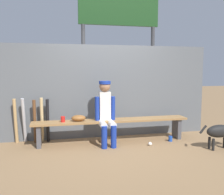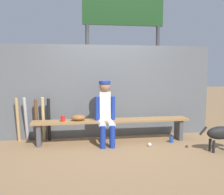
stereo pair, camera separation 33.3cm
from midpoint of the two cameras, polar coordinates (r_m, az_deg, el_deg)
ground_plane at (r=5.28m, az=1.83°, el=-9.94°), size 30.00×30.00×0.00m
chainlink_fence at (r=5.55m, az=0.95°, el=1.37°), size 4.61×0.03×2.00m
dugout_bench at (r=5.19m, az=1.85°, el=-5.95°), size 3.17×0.36×0.47m
player_seated at (r=5.00m, az=0.45°, el=-2.89°), size 0.41×0.55×1.25m
baseball_glove at (r=5.07m, az=-5.69°, el=-4.52°), size 0.28×0.20×0.12m
bat_aluminum_black at (r=5.39m, az=-12.23°, el=-4.90°), size 0.07×0.13×0.89m
bat_wood_natural at (r=5.38m, az=-13.44°, el=-4.76°), size 0.07×0.18×0.92m
bat_wood_dark at (r=5.40m, az=-14.91°, el=-4.99°), size 0.08×0.13×0.88m
bat_aluminum_silver at (r=5.47m, az=-17.06°, el=-4.71°), size 0.09×0.24×0.92m
bat_wood_tan at (r=5.49m, az=-18.73°, el=-4.77°), size 0.08×0.17×0.91m
baseball at (r=5.06m, az=10.31°, el=-10.35°), size 0.07×0.07×0.07m
cup_on_ground at (r=5.41m, az=14.89°, el=-9.15°), size 0.08×0.08×0.11m
cup_on_bench at (r=5.04m, az=-9.11°, el=-4.70°), size 0.08×0.08×0.11m
scoreboard at (r=6.82m, az=4.59°, el=15.05°), size 2.38×0.27×3.55m
dog at (r=5.12m, az=25.42°, el=-7.20°), size 0.84×0.20×0.49m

